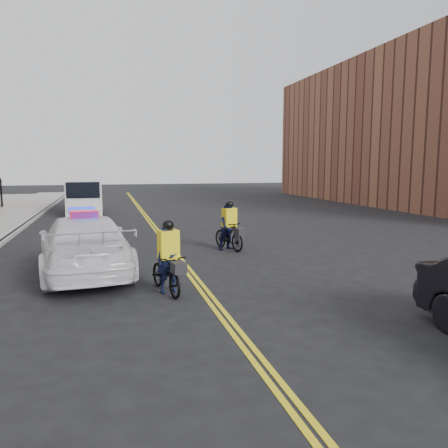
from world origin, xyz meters
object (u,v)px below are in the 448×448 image
police_cruiser (84,244)px  cargo_van (84,195)px  cyclist_far (229,231)px  cyclist_near (169,267)px

police_cruiser → cargo_van: (-0.72, 16.12, 0.32)m
cargo_van → cyclist_far: size_ratio=3.16×
cyclist_near → cyclist_far: size_ratio=1.04×
cargo_van → cyclist_far: bearing=-70.0°
cargo_van → cyclist_near: 18.70m
police_cruiser → cyclist_near: bearing=123.2°
police_cruiser → cargo_van: 16.14m
police_cruiser → cyclist_near: police_cruiser is taller
police_cruiser → cargo_van: size_ratio=1.03×
police_cruiser → cyclist_far: 5.23m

